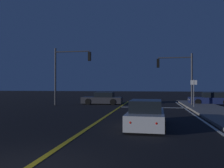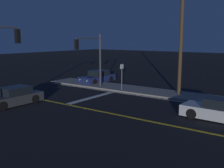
# 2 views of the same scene
# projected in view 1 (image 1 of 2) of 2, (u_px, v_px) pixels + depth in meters

# --- Properties ---
(lane_line_center) EXTENTS (0.20, 31.05, 0.01)m
(lane_line_center) POSITION_uv_depth(u_px,v_px,m) (103.00, 118.00, 14.41)
(lane_line_center) COLOR gold
(lane_line_center) RESTS_ON ground
(lane_line_edge_right) EXTENTS (0.16, 31.05, 0.01)m
(lane_line_edge_right) POSITION_uv_depth(u_px,v_px,m) (202.00, 120.00, 13.38)
(lane_line_edge_right) COLOR silver
(lane_line_edge_right) RESTS_ON ground
(stop_bar) EXTENTS (6.20, 0.50, 0.01)m
(stop_bar) POSITION_uv_depth(u_px,v_px,m) (153.00, 107.00, 21.39)
(stop_bar) COLOR silver
(stop_bar) RESTS_ON ground
(car_following_oncoming_navy) EXTENTS (4.57, 2.00, 1.34)m
(car_following_oncoming_navy) POSITION_uv_depth(u_px,v_px,m) (211.00, 99.00, 24.78)
(car_following_oncoming_navy) COLOR navy
(car_following_oncoming_navy) RESTS_ON ground
(car_far_approaching_charcoal) EXTENTS (4.49, 1.86, 1.34)m
(car_far_approaching_charcoal) POSITION_uv_depth(u_px,v_px,m) (103.00, 99.00, 25.44)
(car_far_approaching_charcoal) COLOR #2D2D33
(car_far_approaching_charcoal) RESTS_ON ground
(car_distant_tail_silver) EXTENTS (1.90, 4.33, 1.34)m
(car_distant_tail_silver) POSITION_uv_depth(u_px,v_px,m) (146.00, 115.00, 11.31)
(car_distant_tail_silver) COLOR #B2B5BA
(car_distant_tail_silver) RESTS_ON ground
(traffic_signal_near_right) EXTENTS (3.57, 0.28, 5.32)m
(traffic_signal_near_right) POSITION_uv_depth(u_px,v_px,m) (178.00, 71.00, 23.24)
(traffic_signal_near_right) COLOR #38383D
(traffic_signal_near_right) RESTS_ON ground
(traffic_signal_far_left) EXTENTS (3.95, 0.28, 6.01)m
(traffic_signal_far_left) POSITION_uv_depth(u_px,v_px,m) (68.00, 67.00, 23.82)
(traffic_signal_far_left) COLOR #38383D
(traffic_signal_far_left) RESTS_ON ground
(street_sign_corner) EXTENTS (0.56, 0.07, 2.59)m
(street_sign_corner) POSITION_uv_depth(u_px,v_px,m) (194.00, 89.00, 20.29)
(street_sign_corner) COLOR slate
(street_sign_corner) RESTS_ON ground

